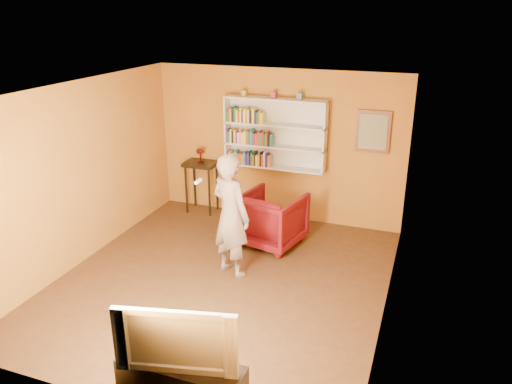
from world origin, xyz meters
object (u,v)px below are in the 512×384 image
person (231,215)px  ruby_lustre (200,152)px  tv_cabinet (182,383)px  bookshelf (276,133)px  console_table (201,171)px  armchair (271,219)px  television (179,335)px

person → ruby_lustre: bearing=-29.8°
ruby_lustre → tv_cabinet: ruby_lustre is taller
bookshelf → console_table: bookshelf is taller
armchair → person: (-0.24, -1.10, 0.47)m
ruby_lustre → tv_cabinet: size_ratio=0.20×
console_table → ruby_lustre: ruby_lustre is taller
bookshelf → person: bearing=-89.2°
console_table → ruby_lustre: size_ratio=3.75×
bookshelf → person: size_ratio=0.99×
tv_cabinet → television: television is taller
person → bookshelf: bearing=-64.8°
armchair → tv_cabinet: (0.28, -3.62, -0.21)m
console_table → person: size_ratio=0.53×
ruby_lustre → tv_cabinet: 4.99m
person → armchair: bearing=-78.3°
armchair → television: (0.28, -3.62, 0.35)m
person → television: (0.52, -2.52, -0.12)m
person → tv_cabinet: size_ratio=1.43×
bookshelf → person: bookshelf is taller
console_table → television: size_ratio=0.83×
console_table → tv_cabinet: size_ratio=0.76×
bookshelf → television: 4.76m
armchair → person: size_ratio=0.53×
person → tv_cabinet: person is taller
bookshelf → armchair: bookshelf is taller
bookshelf → television: bookshelf is taller
ruby_lustre → television: size_ratio=0.22×
armchair → person: 1.22m
armchair → tv_cabinet: armchair is taller
bookshelf → console_table: bearing=-173.5°
bookshelf → ruby_lustre: (-1.40, -0.16, -0.44)m
console_table → armchair: console_table is taller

